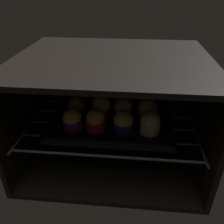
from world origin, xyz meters
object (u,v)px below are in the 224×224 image
at_px(muffin_row0_col0, 72,119).
at_px(muffin_row0_col2, 123,122).
at_px(muffin_row1_col1, 101,107).
at_px(muffin_row2_col3, 147,99).
at_px(muffin_row1_col0, 77,108).
at_px(muffin_row1_col3, 147,110).
at_px(muffin_row2_col0, 82,97).
at_px(muffin_row0_col1, 95,120).
at_px(muffin_row1_col2, 123,108).
at_px(baking_tray, 112,118).
at_px(muffin_row2_col2, 125,98).
at_px(muffin_row2_col1, 103,96).
at_px(muffin_row0_col3, 150,123).

xyz_separation_m(muffin_row0_col0, muffin_row0_col2, (0.16, -0.00, 0.00)).
xyz_separation_m(muffin_row0_col2, muffin_row1_col1, (-0.08, 0.08, 0.00)).
bearing_deg(muffin_row2_col3, muffin_row1_col1, -152.46).
distance_m(muffin_row0_col0, muffin_row1_col0, 0.07).
bearing_deg(muffin_row1_col3, muffin_row2_col0, 161.06).
height_order(muffin_row0_col1, muffin_row1_col3, muffin_row1_col3).
relative_size(muffin_row1_col0, muffin_row1_col2, 0.99).
distance_m(muffin_row0_col1, muffin_row1_col1, 0.08).
distance_m(baking_tray, muffin_row1_col1, 0.05).
bearing_deg(muffin_row0_col1, muffin_row1_col0, 135.92).
relative_size(muffin_row0_col1, muffin_row1_col1, 0.92).
height_order(muffin_row1_col3, muffin_row2_col2, muffin_row1_col3).
height_order(baking_tray, muffin_row2_col0, muffin_row2_col0).
xyz_separation_m(muffin_row1_col2, muffin_row2_col1, (-0.08, 0.08, 0.00)).
distance_m(muffin_row0_col0, muffin_row2_col1, 0.17).
xyz_separation_m(muffin_row0_col1, muffin_row2_col3, (0.16, 0.16, 0.00)).
bearing_deg(muffin_row1_col3, baking_tray, 178.49).
distance_m(muffin_row1_col1, muffin_row2_col1, 0.08).
height_order(muffin_row0_col3, muffin_row1_col3, muffin_row1_col3).
relative_size(baking_tray, muffin_row1_col0, 5.37).
relative_size(muffin_row1_col0, muffin_row1_col3, 0.91).
height_order(muffin_row2_col2, muffin_row2_col3, muffin_row2_col2).
relative_size(baking_tray, muffin_row1_col2, 5.33).
xyz_separation_m(muffin_row1_col0, muffin_row1_col3, (0.23, -0.00, 0.00)).
bearing_deg(muffin_row2_col0, muffin_row1_col3, -18.94).
bearing_deg(muffin_row0_col2, muffin_row2_col2, 90.69).
distance_m(muffin_row1_col0, muffin_row1_col3, 0.23).
relative_size(muffin_row1_col2, muffin_row2_col3, 1.04).
bearing_deg(muffin_row1_col2, muffin_row1_col0, -178.53).
bearing_deg(muffin_row0_col3, muffin_row1_col3, 95.30).
relative_size(muffin_row0_col1, muffin_row1_col2, 0.94).
relative_size(muffin_row0_col1, muffin_row2_col1, 0.89).
bearing_deg(muffin_row0_col2, muffin_row2_col0, 136.18).
bearing_deg(muffin_row0_col0, muffin_row1_col3, 17.52).
bearing_deg(muffin_row0_col3, muffin_row2_col1, 136.02).
xyz_separation_m(muffin_row0_col2, muffin_row0_col3, (0.08, -0.00, 0.00)).
height_order(muffin_row0_col2, muffin_row0_col3, muffin_row0_col3).
relative_size(muffin_row2_col2, muffin_row2_col3, 1.06).
bearing_deg(muffin_row0_col1, muffin_row1_col3, 24.72).
height_order(muffin_row0_col1, muffin_row2_col0, same).
bearing_deg(muffin_row2_col2, baking_tray, -117.40).
height_order(muffin_row0_col3, muffin_row2_col0, muffin_row0_col3).
height_order(muffin_row1_col2, muffin_row2_col3, muffin_row1_col2).
relative_size(muffin_row1_col1, muffin_row1_col3, 0.93).
height_order(muffin_row0_col1, muffin_row1_col0, muffin_row1_col0).
bearing_deg(muffin_row2_col2, muffin_row1_col1, -135.60).
xyz_separation_m(muffin_row1_col1, muffin_row1_col2, (0.07, -0.00, -0.00)).
xyz_separation_m(muffin_row1_col2, muffin_row2_col3, (0.08, 0.08, -0.00)).
xyz_separation_m(muffin_row1_col3, muffin_row2_col0, (-0.23, 0.08, -0.00)).
bearing_deg(muffin_row2_col3, muffin_row1_col0, -160.27).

